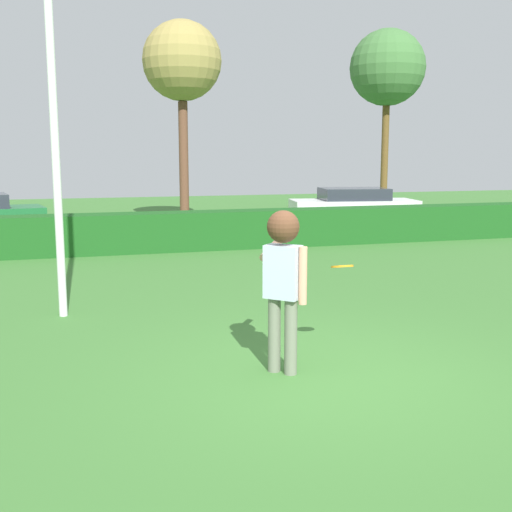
{
  "coord_description": "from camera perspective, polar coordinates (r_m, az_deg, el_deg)",
  "views": [
    {
      "loc": [
        -2.63,
        -6.09,
        2.38
      ],
      "look_at": [
        -0.41,
        1.26,
        1.15
      ],
      "focal_mm": 44.57,
      "sensor_mm": 36.0,
      "label": 1
    }
  ],
  "objects": [
    {
      "name": "frisbee",
      "position": [
        7.43,
        7.74,
        -0.92
      ],
      "size": [
        0.26,
        0.26,
        0.07
      ],
      "color": "orange"
    },
    {
      "name": "ground_plane",
      "position": [
        7.05,
        6.24,
        -10.69
      ],
      "size": [
        60.0,
        60.0,
        0.0
      ],
      "primitive_type": "plane",
      "color": "#3D7331"
    },
    {
      "name": "hedge_row",
      "position": [
        16.01,
        -7.27,
        2.22
      ],
      "size": [
        21.4,
        0.9,
        0.96
      ],
      "primitive_type": "cube",
      "color": "#1A521B",
      "rests_on": "ground"
    },
    {
      "name": "person",
      "position": [
        6.85,
        2.47,
        -1.21
      ],
      "size": [
        0.5,
        0.82,
        1.8
      ],
      "color": "slate",
      "rests_on": "ground"
    },
    {
      "name": "maple_tree",
      "position": [
        26.5,
        11.71,
        16.13
      ],
      "size": [
        2.96,
        2.96,
        7.23
      ],
      "color": "brown",
      "rests_on": "ground"
    },
    {
      "name": "parked_car_white",
      "position": [
        21.9,
        8.74,
        4.58
      ],
      "size": [
        4.43,
        2.39,
        1.25
      ],
      "color": "white",
      "rests_on": "ground"
    },
    {
      "name": "birch_tree",
      "position": [
        21.88,
        -6.66,
        16.83
      ],
      "size": [
        2.6,
        2.6,
        6.71
      ],
      "color": "brown",
      "rests_on": "ground"
    },
    {
      "name": "lamppost",
      "position": [
        9.75,
        -17.95,
        16.88
      ],
      "size": [
        0.24,
        0.24,
        6.89
      ],
      "color": "silver",
      "rests_on": "ground"
    }
  ]
}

